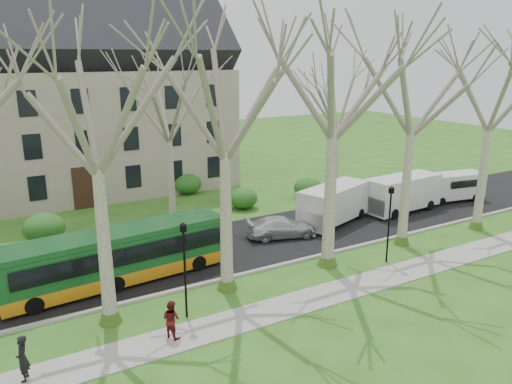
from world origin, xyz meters
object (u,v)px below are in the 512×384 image
pedestrian_b (171,319)px  van_c (452,187)px  bus_follow (118,256)px  pedestrian_a (23,358)px  sedan (281,227)px  van_a (334,204)px  van_b (402,194)px

pedestrian_b → van_c: bearing=-102.7°
bus_follow → pedestrian_a: size_ratio=6.57×
sedan → pedestrian_b: (-10.24, -7.54, 0.16)m
bus_follow → van_a: bus_follow is taller
van_a → pedestrian_a: van_a is taller
sedan → van_b: (10.63, 0.09, 0.66)m
sedan → van_a: 4.71m
van_c → pedestrian_b: van_c is taller
van_b → van_a: bearing=172.5°
sedan → pedestrian_b: 12.72m
van_b → pedestrian_b: size_ratio=3.72×
bus_follow → sedan: bus_follow is taller
bus_follow → sedan: 10.75m
sedan → pedestrian_a: pedestrian_a is taller
bus_follow → van_c: 26.76m
sedan → van_b: size_ratio=0.75×
van_c → pedestrian_a: van_c is taller
bus_follow → van_a: (15.28, 1.83, -0.12)m
sedan → van_a: size_ratio=0.76×
van_a → van_b: (5.99, -0.45, 0.02)m
bus_follow → van_b: (21.27, 1.38, -0.10)m
pedestrian_b → van_a: bearing=-90.4°
van_c → pedestrian_b: 27.41m
van_b → van_c: bearing=-3.1°
van_a → van_c: (11.44, -0.46, -0.19)m
van_c → sedan: bearing=-169.4°
van_b → van_c: (5.45, -0.00, -0.21)m
bus_follow → sedan: bearing=2.5°
van_a → van_b: bearing=-23.0°
van_b → bus_follow: bearing=-179.4°
van_a → van_c: 11.46m
pedestrian_a → van_b: bearing=123.6°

